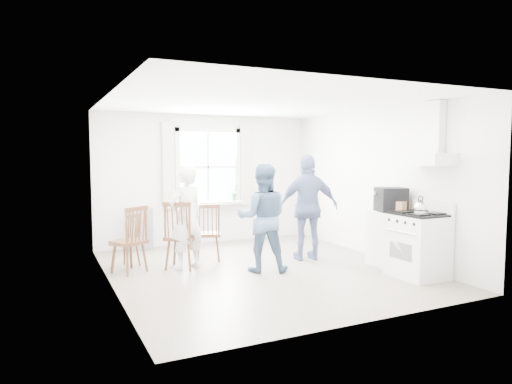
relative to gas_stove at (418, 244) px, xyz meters
The scene contains 17 objects.
room_shell 2.48m from the gas_stove, 144.75° to the left, with size 4.62×5.12×2.64m.
window_assembly 4.36m from the gas_stove, 116.71° to the left, with size 1.88×0.24×1.70m.
range_hood 1.43m from the gas_stove, ahead, with size 0.45×0.76×0.94m.
shelf_unit 4.95m from the gas_stove, 131.97° to the left, with size 0.40×0.30×0.80m, color gray.
gas_stove is the anchor object (origin of this frame).
kettle 0.58m from the gas_stove, 127.98° to the right, with size 0.20×0.20×0.28m.
low_cabinet 0.70m from the gas_stove, 84.32° to the left, with size 0.50×0.55×0.90m, color silver.
stereo_stack 0.88m from the gas_stove, 86.00° to the left, with size 0.52×0.49×0.38m.
cardboard_box 0.72m from the gas_stove, 76.75° to the left, with size 0.27×0.20×0.18m, color #AC7B53.
windsor_chair_a 4.42m from the gas_stove, 148.02° to the left, with size 0.52×0.52×0.88m.
windsor_chair_b 3.62m from the gas_stove, 148.24° to the left, with size 0.63×0.63×1.09m.
windsor_chair_c 4.25m from the gas_stove, 152.10° to the left, with size 0.59×0.59×1.04m.
person_left 3.53m from the gas_stove, 147.05° to the left, with size 0.60×0.60×1.64m, color silver.
person_mid 2.34m from the gas_stove, 146.34° to the left, with size 0.81×0.81×1.67m, color #445C7E.
person_right 1.91m from the gas_stove, 117.77° to the left, with size 1.06×1.06×1.81m, color navy.
potted_plant 4.00m from the gas_stove, 110.45° to the left, with size 0.19×0.19×0.34m, color #327039.
windsor_chair_d 3.34m from the gas_stove, 138.01° to the left, with size 0.53×0.52×0.99m.
Camera 1 is at (-3.10, -6.32, 1.82)m, focal length 32.00 mm.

